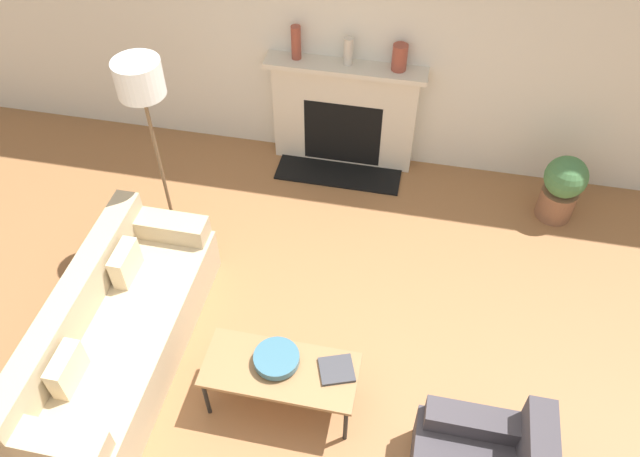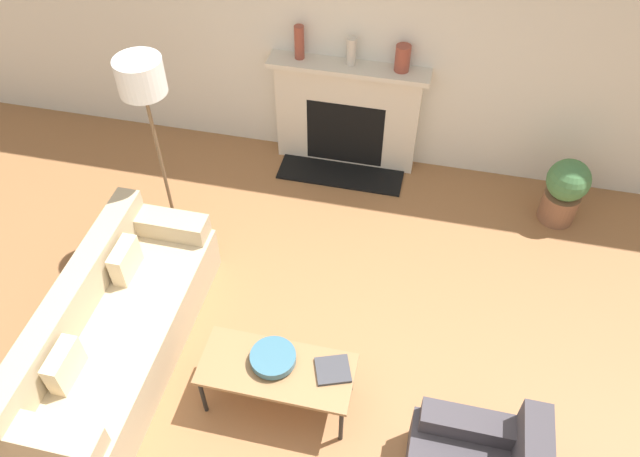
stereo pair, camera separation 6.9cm
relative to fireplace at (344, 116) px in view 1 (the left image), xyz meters
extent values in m
plane|color=#99663D|center=(0.14, -2.91, -0.56)|extent=(18.00, 18.00, 0.00)
cube|color=silver|center=(0.14, 0.14, 0.89)|extent=(18.00, 0.06, 2.90)
cube|color=beige|center=(0.00, 0.01, -0.01)|extent=(1.43, 0.20, 1.10)
cube|color=black|center=(0.00, -0.07, -0.16)|extent=(0.79, 0.04, 0.71)
cube|color=black|center=(0.00, -0.27, -0.55)|extent=(1.29, 0.40, 0.02)
cube|color=beige|center=(0.00, -0.02, 0.56)|extent=(1.55, 0.28, 0.05)
cube|color=tan|center=(-1.23, -2.76, -0.34)|extent=(0.81, 2.16, 0.43)
cube|color=tan|center=(-1.54, -2.76, 0.04)|extent=(0.20, 2.16, 0.34)
cube|color=tan|center=(-1.23, -3.73, -0.04)|extent=(0.75, 0.22, 0.18)
cube|color=tan|center=(-1.23, -1.78, -0.04)|extent=(0.75, 0.22, 0.18)
cube|color=beige|center=(-1.35, -3.24, 0.01)|extent=(0.12, 0.32, 0.28)
cube|color=beige|center=(-1.35, -2.27, 0.01)|extent=(0.12, 0.32, 0.28)
cube|color=#423D42|center=(1.46, -3.00, -0.10)|extent=(0.74, 0.18, 0.16)
cube|color=olive|center=(0.06, -2.87, -0.12)|extent=(1.10, 0.49, 0.03)
cylinder|color=black|center=(-0.46, -3.08, -0.35)|extent=(0.03, 0.03, 0.42)
cylinder|color=black|center=(0.57, -3.08, -0.35)|extent=(0.03, 0.03, 0.42)
cylinder|color=black|center=(-0.46, -2.67, -0.35)|extent=(0.03, 0.03, 0.42)
cylinder|color=black|center=(0.57, -2.67, -0.35)|extent=(0.03, 0.03, 0.42)
cylinder|color=#38667A|center=(0.02, -2.83, -0.10)|extent=(0.11, 0.11, 0.02)
cylinder|color=#38667A|center=(0.02, -2.83, -0.06)|extent=(0.33, 0.33, 0.06)
cube|color=#38383D|center=(0.45, -2.81, -0.10)|extent=(0.30, 0.29, 0.02)
cylinder|color=brown|center=(-1.32, -1.44, -0.54)|extent=(0.30, 0.30, 0.03)
cylinder|color=brown|center=(-1.32, -1.44, 0.28)|extent=(0.03, 0.03, 1.61)
cylinder|color=white|center=(-1.32, -1.44, 1.18)|extent=(0.37, 0.37, 0.28)
cylinder|color=brown|center=(-0.48, 0.01, 0.75)|extent=(0.09, 0.09, 0.33)
cylinder|color=beige|center=(0.01, 0.01, 0.72)|extent=(0.09, 0.09, 0.26)
cylinder|color=brown|center=(0.49, 0.01, 0.71)|extent=(0.14, 0.14, 0.25)
cylinder|color=brown|center=(2.15, -0.41, -0.41)|extent=(0.34, 0.34, 0.31)
sphere|color=#477A47|center=(2.15, -0.41, -0.07)|extent=(0.40, 0.40, 0.40)
camera|label=1|loc=(0.80, -5.08, 3.76)|focal=35.00mm
camera|label=2|loc=(0.86, -5.06, 3.76)|focal=35.00mm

